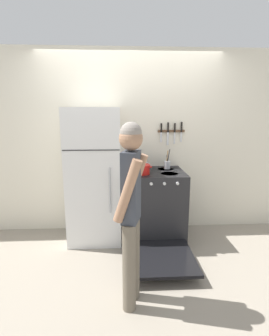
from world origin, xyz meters
TOP-DOWN VIEW (x-y plane):
  - ground_plane at (0.00, 0.00)m, footprint 14.00×14.00m
  - wall_back at (0.00, 0.03)m, footprint 10.00×0.06m
  - refrigerator at (-0.48, -0.31)m, footprint 0.69×0.66m
  - stove_range at (0.30, -0.38)m, footprint 0.79×1.45m
  - dutch_oven_pot at (0.12, -0.48)m, footprint 0.26×0.22m
  - tea_kettle at (0.14, -0.21)m, footprint 0.23×0.18m
  - utensil_jar at (0.50, -0.20)m, footprint 0.09×0.09m
  - person at (-0.06, -1.61)m, footprint 0.32×0.38m
  - wall_knife_strip at (0.58, -0.02)m, footprint 0.38×0.03m

SIDE VIEW (x-z plane):
  - ground_plane at x=0.00m, z-range 0.00..0.00m
  - stove_range at x=0.30m, z-range 0.00..0.93m
  - refrigerator at x=-0.48m, z-range 0.00..1.76m
  - person at x=-0.06m, z-range 0.11..1.74m
  - dutch_oven_pot at x=0.12m, z-range 0.93..1.07m
  - utensil_jar at x=0.50m, z-range 0.86..1.14m
  - tea_kettle at x=0.14m, z-range 0.89..1.11m
  - wall_back at x=0.00m, z-range 0.00..2.55m
  - wall_knife_strip at x=0.58m, z-range 1.29..1.61m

